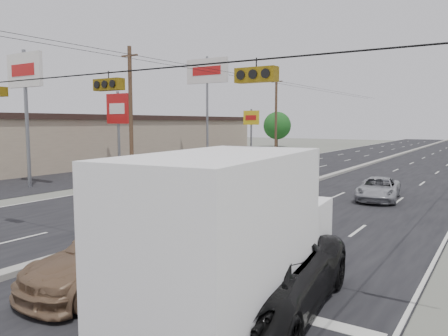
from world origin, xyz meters
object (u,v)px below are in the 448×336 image
(utility_pole_left_b, at_px, (131,112))
(oncoming_near, at_px, (189,181))
(pole_sign_near, at_px, (25,81))
(queue_car_a, at_px, (272,193))
(pole_sign_billboard, at_px, (207,78))
(oncoming_far, at_px, (288,170))
(pole_sign_mid, at_px, (118,113))
(pole_sign_far, at_px, (251,122))
(box_truck, at_px, (234,235))
(queue_car_c, at_px, (378,189))
(utility_pole_left_c, at_px, (276,116))
(tree_left_far, at_px, (277,126))
(queue_car_b, at_px, (265,213))
(black_suv, at_px, (256,276))
(red_sedan, at_px, (218,211))
(tan_sedan, at_px, (118,255))

(utility_pole_left_b, height_order, oncoming_near, utility_pole_left_b)
(pole_sign_near, bearing_deg, queue_car_a, 10.87)
(pole_sign_billboard, height_order, oncoming_far, pole_sign_billboard)
(pole_sign_mid, bearing_deg, pole_sign_far, 87.40)
(box_truck, xyz_separation_m, queue_car_c, (-0.94, 16.89, -1.28))
(queue_car_a, bearing_deg, box_truck, -70.02)
(utility_pole_left_c, distance_m, queue_car_c, 30.85)
(box_truck, bearing_deg, tree_left_far, 109.41)
(pole_sign_billboard, bearing_deg, pole_sign_far, 97.13)
(queue_car_b, xyz_separation_m, oncoming_far, (-5.95, 15.24, -0.01))
(utility_pole_left_b, distance_m, pole_sign_far, 25.25)
(tree_left_far, bearing_deg, pole_sign_billboard, -76.81)
(pole_sign_mid, xyz_separation_m, oncoming_far, (14.55, 3.58, -4.45))
(black_suv, bearing_deg, box_truck, -127.92)
(pole_sign_billboard, distance_m, queue_car_a, 24.59)
(tree_left_far, distance_m, red_sedan, 59.93)
(tree_left_far, distance_m, queue_car_b, 59.49)
(black_suv, bearing_deg, pole_sign_billboard, 119.98)
(pole_sign_mid, relative_size, tan_sedan, 1.27)
(oncoming_far, bearing_deg, tan_sedan, 111.04)
(utility_pole_left_b, relative_size, queue_car_c, 2.21)
(queue_car_c, bearing_deg, utility_pole_left_b, 174.36)
(tree_left_far, relative_size, queue_car_b, 1.49)
(utility_pole_left_b, bearing_deg, queue_car_a, -15.49)
(pole_sign_billboard, relative_size, black_suv, 1.71)
(utility_pole_left_b, bearing_deg, tan_sedan, -46.27)
(pole_sign_mid, relative_size, pole_sign_far, 1.17)
(pole_sign_billboard, relative_size, queue_car_b, 2.68)
(oncoming_near, bearing_deg, box_truck, 129.00)
(queue_car_a, bearing_deg, tan_sedan, -85.71)
(black_suv, distance_m, queue_car_c, 16.47)
(queue_car_b, bearing_deg, oncoming_far, 113.63)
(black_suv, bearing_deg, pole_sign_near, 151.35)
(red_sedan, xyz_separation_m, black_suv, (5.03, -6.01, 0.12))
(pole_sign_near, bearing_deg, red_sedan, -9.53)
(pole_sign_far, bearing_deg, pole_sign_near, -88.21)
(box_truck, bearing_deg, oncoming_far, 106.13)
(pole_sign_mid, bearing_deg, queue_car_b, -29.63)
(pole_sign_far, height_order, oncoming_near, pole_sign_far)
(red_sedan, relative_size, queue_car_c, 1.04)
(pole_sign_mid, height_order, oncoming_far, pole_sign_mid)
(tree_left_far, bearing_deg, utility_pole_left_c, -64.59)
(pole_sign_mid, distance_m, box_truck, 30.76)
(utility_pole_left_c, relative_size, red_sedan, 2.12)
(tree_left_far, distance_m, box_truck, 67.75)
(utility_pole_left_b, height_order, oncoming_far, utility_pole_left_b)
(pole_sign_near, bearing_deg, utility_pole_left_c, 85.53)
(utility_pole_left_b, relative_size, box_truck, 1.33)
(pole_sign_mid, bearing_deg, pole_sign_near, -78.69)
(pole_sign_billboard, height_order, pole_sign_far, pole_sign_billboard)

